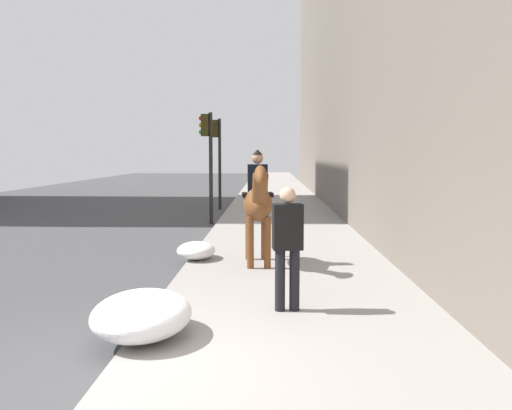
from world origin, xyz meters
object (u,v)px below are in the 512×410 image
at_px(mounted_horse_near, 258,202).
at_px(traffic_light_near_curb, 208,149).
at_px(pedestrian_greeting, 287,240).
at_px(traffic_light_far_curb, 217,149).

bearing_deg(mounted_horse_near, traffic_light_near_curb, -170.49).
xyz_separation_m(pedestrian_greeting, traffic_light_near_curb, (10.31, 2.21, 1.32)).
bearing_deg(mounted_horse_near, traffic_light_far_curb, -175.25).
bearing_deg(traffic_light_near_curb, mounted_horse_near, -166.25).
distance_m(traffic_light_near_curb, traffic_light_far_curb, 4.75).
relative_size(pedestrian_greeting, traffic_light_near_curb, 0.47).
height_order(pedestrian_greeting, traffic_light_far_curb, traffic_light_far_curb).
distance_m(pedestrian_greeting, traffic_light_far_curb, 15.30).
bearing_deg(pedestrian_greeting, traffic_light_far_curb, 2.01).
xyz_separation_m(traffic_light_near_curb, traffic_light_far_curb, (4.75, 0.13, 0.07)).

